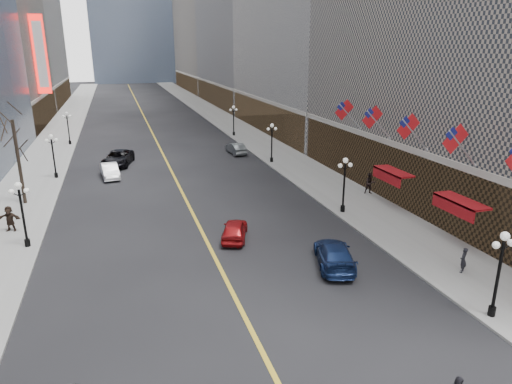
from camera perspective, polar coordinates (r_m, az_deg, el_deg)
sidewalk_east at (r=75.26m, az=-1.92°, el=7.66°), size 6.00×230.00×0.15m
sidewalk_west at (r=73.26m, az=-23.68°, el=5.93°), size 6.00×230.00×0.15m
lane_line at (r=82.78m, az=-13.26°, el=8.07°), size 0.25×200.00×0.02m
streetlamp_east_0 at (r=25.23m, az=28.18°, el=-8.13°), size 1.26×0.44×4.52m
streetlamp_east_1 at (r=37.30m, az=11.00°, el=1.59°), size 1.26×0.44×4.52m
streetlamp_east_2 at (r=53.41m, az=1.99°, el=6.68°), size 1.26×0.44×4.52m
streetlamp_east_3 at (r=70.45m, az=-2.82°, el=9.30°), size 1.26×0.44×4.52m
streetlamp_west_1 at (r=33.78m, az=-27.24°, el=-1.77°), size 1.26×0.44×4.52m
streetlamp_west_2 at (r=51.01m, az=-24.05°, el=4.65°), size 1.26×0.44×4.52m
streetlamp_west_3 at (r=68.64m, az=-22.47°, el=7.80°), size 1.26×0.44×4.52m
flag_2 at (r=31.84m, az=23.86°, el=5.81°), size 2.87×0.12×2.87m
flag_3 at (r=35.71m, az=18.70°, el=7.50°), size 2.87×0.12×2.87m
flag_4 at (r=39.82m, az=14.55°, el=8.81°), size 2.87×0.12×2.87m
flag_5 at (r=44.12m, az=11.17°, el=9.84°), size 2.87×0.12×2.87m
awning_b at (r=33.35m, az=24.02°, el=-1.23°), size 1.40×4.00×0.93m
awning_c at (r=39.42m, az=16.56°, el=2.30°), size 1.40×4.00×0.93m
theatre_marquee at (r=82.28m, az=-25.35°, el=15.26°), size 2.00×0.55×12.00m
tree_west_far at (r=42.92m, az=-27.98°, el=6.51°), size 3.60×3.60×7.92m
car_nb_mid at (r=49.93m, az=-17.79°, el=2.53°), size 2.07×4.67×1.49m
car_nb_far at (r=55.13m, az=-16.88°, el=4.09°), size 4.16×6.58×1.69m
car_sb_near at (r=28.89m, az=9.77°, el=-7.69°), size 3.53×5.58×1.51m
car_sb_mid at (r=32.36m, az=-2.69°, el=-4.72°), size 2.96×4.42×1.40m
car_sb_far at (r=58.63m, az=-2.53°, el=5.47°), size 1.88×4.47×1.44m
ped_ne_corner at (r=30.01m, az=24.49°, el=-7.75°), size 0.70×0.68×1.55m
ped_east_walk at (r=43.02m, az=14.06°, el=1.06°), size 1.05×0.74×1.96m
ped_west_far at (r=37.76m, az=-28.44°, el=-2.94°), size 1.84×1.03×1.91m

